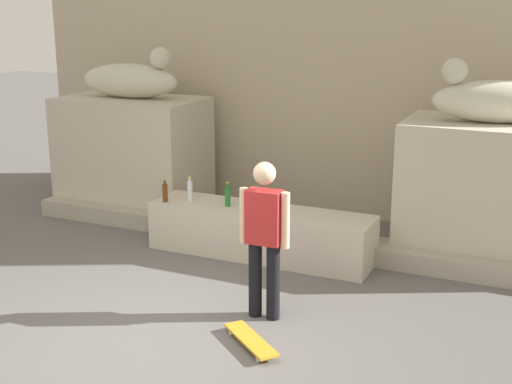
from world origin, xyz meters
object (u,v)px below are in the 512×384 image
(bottle_brown, at_px, (165,192))
(bottle_green, at_px, (228,196))
(statue_reclining_right, at_px, (496,100))
(skateboard, at_px, (251,340))
(statue_reclining_left, at_px, (132,79))
(skater, at_px, (264,234))
(bottle_clear, at_px, (190,191))

(bottle_brown, distance_m, bottle_green, 0.86)
(statue_reclining_right, xyz_separation_m, skateboard, (-1.71, -3.39, -1.98))
(statue_reclining_right, bearing_deg, statue_reclining_left, -14.00)
(skater, distance_m, skateboard, 1.08)
(skateboard, height_order, bottle_green, bottle_green)
(statue_reclining_right, distance_m, skater, 3.50)
(statue_reclining_right, distance_m, skateboard, 4.28)
(bottle_brown, height_order, bottle_green, bottle_green)
(bottle_clear, relative_size, bottle_brown, 1.07)
(statue_reclining_left, xyz_separation_m, bottle_green, (2.20, -1.15, -1.29))
(bottle_clear, xyz_separation_m, bottle_green, (0.57, -0.02, -0.01))
(bottle_clear, bearing_deg, skateboard, -49.33)
(statue_reclining_left, relative_size, bottle_clear, 4.88)
(bottle_brown, bearing_deg, bottle_green, 10.89)
(bottle_clear, bearing_deg, statue_reclining_right, 17.09)
(skateboard, xyz_separation_m, bottle_clear, (-1.94, 2.26, 0.70))
(statue_reclining_right, bearing_deg, bottle_clear, 3.19)
(statue_reclining_right, xyz_separation_m, bottle_brown, (-3.93, -1.31, -1.29))
(bottle_brown, xyz_separation_m, bottle_green, (0.85, 0.16, 0.01))
(bottle_green, bearing_deg, skateboard, -58.54)
(statue_reclining_left, xyz_separation_m, statue_reclining_right, (5.28, -0.01, 0.00))
(skateboard, height_order, bottle_clear, bottle_clear)
(bottle_clear, bearing_deg, bottle_brown, -146.44)
(skater, distance_m, bottle_clear, 2.42)
(statue_reclining_left, bearing_deg, bottle_clear, -37.22)
(statue_reclining_left, distance_m, bottle_green, 2.79)
(statue_reclining_right, bearing_deg, bottle_green, 6.44)
(statue_reclining_right, height_order, bottle_brown, statue_reclining_right)
(bottle_brown, relative_size, bottle_green, 0.97)
(bottle_clear, relative_size, bottle_green, 1.04)
(skater, xyz_separation_m, bottle_clear, (-1.80, 1.62, -0.15))
(skateboard, bearing_deg, bottle_green, -19.86)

